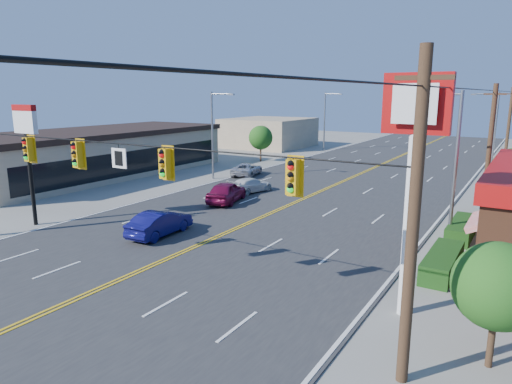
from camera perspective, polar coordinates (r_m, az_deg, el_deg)
The scene contains 19 objects.
ground at distance 20.22m, azimuth -18.10°, elevation -11.20°, with size 160.00×160.00×0.00m, color gray.
road at distance 35.77m, azimuth 6.91°, elevation -0.48°, with size 20.00×120.00×0.06m, color #2D2D30.
signal_span at distance 18.97m, azimuth -19.30°, elevation 2.60°, with size 24.32×0.34×9.00m.
kfc_pylon at distance 16.25m, azimuth 19.13°, elevation 5.24°, with size 2.20×0.36×8.50m.
strip_mall at distance 47.40m, azimuth -19.15°, elevation 4.77°, with size 10.40×26.40×4.40m.
pizza_hut_sign at distance 30.07m, azimuth -26.71°, elevation 5.87°, with size 1.90×0.30×6.85m.
streetlight_se at distance 26.25m, azimuth 23.31°, elevation 3.96°, with size 2.55×0.25×8.00m.
streetlight_ne at distance 50.02m, azimuth 27.49°, elevation 7.04°, with size 2.55×0.25×8.00m.
streetlight_sw at distance 42.30m, azimuth -5.27°, elevation 7.66°, with size 2.55×0.25×8.00m.
streetlight_nw at distance 64.98m, azimuth 8.74°, elevation 9.13°, with size 2.55×0.25×8.00m.
utility_pole_near at distance 30.08m, azimuth 27.06°, elevation 3.95°, with size 0.28×0.28×8.40m, color #47301E.
utility_pole_mid at distance 47.97m, azimuth 28.94°, elevation 6.35°, with size 0.28×0.28×8.40m, color #47301E.
tree_kfc_front at distance 14.77m, azimuth 27.97°, elevation -10.36°, with size 2.52×2.52×3.78m.
tree_west at distance 53.62m, azimuth 0.59°, elevation 6.81°, with size 2.80×2.80×4.20m.
bld_west_far at distance 69.24m, azimuth 1.59°, elevation 7.44°, with size 11.00×12.00×4.20m, color tan.
car_magenta at distance 33.29m, azimuth -3.71°, elevation -0.07°, with size 1.81×4.51×1.54m, color maroon.
car_blue at distance 26.05m, azimuth -11.92°, elevation -3.94°, with size 1.48×4.24×1.40m, color #0E0E53.
car_white at distance 36.65m, azimuth -0.66°, elevation 0.80°, with size 1.62×4.00×1.16m, color silver.
car_silver at distance 44.14m, azimuth -1.14°, elevation 2.78°, with size 2.02×4.39×1.22m, color #BDBCC1.
Camera 1 is at (14.46, -11.78, 7.82)m, focal length 32.00 mm.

